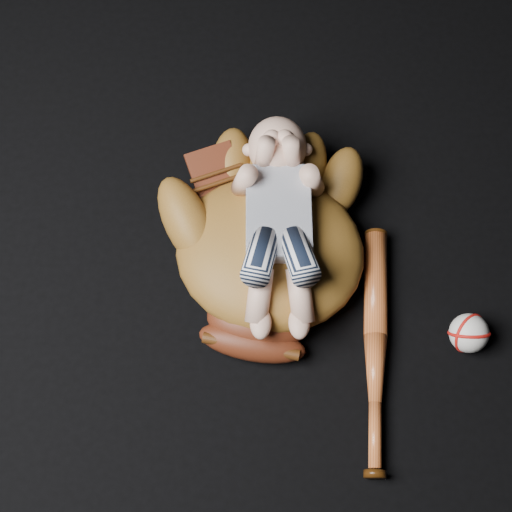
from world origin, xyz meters
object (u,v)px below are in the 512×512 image
newborn_baby (279,228)px  baseball_bat (375,349)px  baseball_glove (270,247)px  baseball (469,333)px

newborn_baby → baseball_bat: (0.15, -0.18, -0.11)m
baseball_bat → baseball_glove: bearing=134.7°
baseball_glove → baseball: 0.36m
newborn_baby → baseball_bat: size_ratio=0.90×
newborn_baby → baseball: bearing=-25.3°
baseball_bat → baseball: size_ratio=6.42×
newborn_baby → baseball_bat: bearing=-47.1°
baseball_glove → newborn_baby: newborn_baby is taller
baseball_glove → baseball: baseball_glove is taller
newborn_baby → baseball: size_ratio=5.75×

